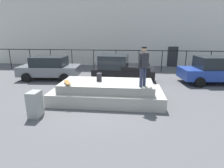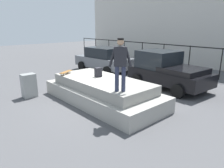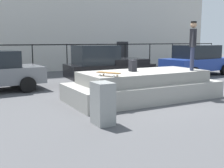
# 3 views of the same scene
# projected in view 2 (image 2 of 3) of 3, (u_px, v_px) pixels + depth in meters

# --- Properties ---
(ground_plane) EXTENTS (60.00, 60.00, 0.00)m
(ground_plane) POSITION_uv_depth(u_px,v_px,m) (100.00, 100.00, 9.06)
(ground_plane) COLOR #4C4C4F
(concrete_ledge) EXTENTS (5.46, 2.45, 1.00)m
(concrete_ledge) POSITION_uv_depth(u_px,v_px,m) (102.00, 91.00, 8.80)
(concrete_ledge) COLOR #9E9B93
(concrete_ledge) RESTS_ON ground_plane
(skateboarder) EXTENTS (0.61, 0.61, 1.76)m
(skateboarder) POSITION_uv_depth(u_px,v_px,m) (120.00, 61.00, 6.77)
(skateboarder) COLOR #2D334C
(skateboarder) RESTS_ON concrete_ledge
(skateboard) EXTENTS (0.54, 0.79, 0.12)m
(skateboard) POSITION_uv_depth(u_px,v_px,m) (66.00, 72.00, 9.47)
(skateboard) COLOR brown
(skateboard) RESTS_ON concrete_ledge
(backpack) EXTENTS (0.22, 0.30, 0.40)m
(backpack) POSITION_uv_depth(u_px,v_px,m) (98.00, 72.00, 8.96)
(backpack) COLOR black
(backpack) RESTS_ON concrete_ledge
(car_grey_sedan_near) EXTENTS (4.41, 2.44, 1.67)m
(car_grey_sedan_near) POSITION_uv_depth(u_px,v_px,m) (104.00, 59.00, 14.79)
(car_grey_sedan_near) COLOR slate
(car_grey_sedan_near) RESTS_ON ground_plane
(car_black_pickup_mid) EXTENTS (4.30, 2.44, 1.86)m
(car_black_pickup_mid) POSITION_uv_depth(u_px,v_px,m) (166.00, 70.00, 10.82)
(car_black_pickup_mid) COLOR black
(car_black_pickup_mid) RESTS_ON ground_plane
(utility_box) EXTENTS (0.45, 0.61, 1.07)m
(utility_box) POSITION_uv_depth(u_px,v_px,m) (29.00, 86.00, 9.37)
(utility_box) COLOR gray
(utility_box) RESTS_ON ground_plane
(fence_row) EXTENTS (24.06, 0.06, 1.88)m
(fence_row) POSITION_uv_depth(u_px,v_px,m) (190.00, 55.00, 13.57)
(fence_row) COLOR black
(fence_row) RESTS_ON ground_plane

